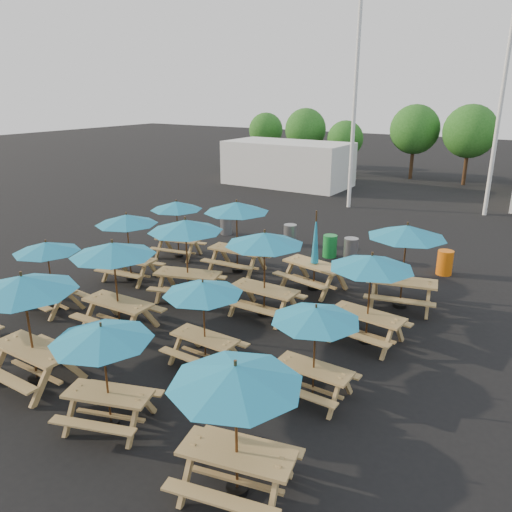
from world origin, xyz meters
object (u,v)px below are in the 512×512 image
Objects in this scene: picnic_unit_10 at (265,244)px; picnic_unit_5 at (113,254)px; picnic_unit_4 at (23,290)px; waste_bin_1 at (290,235)px; picnic_unit_13 at (316,319)px; picnic_unit_9 at (203,293)px; waste_bin_0 at (226,225)px; picnic_unit_3 at (176,209)px; picnic_unit_15 at (407,236)px; waste_bin_3 at (351,249)px; waste_bin_4 at (445,263)px; picnic_unit_7 at (237,211)px; picnic_unit_8 at (102,339)px; picnic_unit_12 at (236,383)px; waste_bin_2 at (330,246)px; picnic_unit_6 at (186,230)px; picnic_unit_1 at (47,251)px; picnic_unit_2 at (127,223)px; picnic_unit_11 at (315,258)px; picnic_unit_14 at (371,267)px.

picnic_unit_5 is at bearing -134.50° from picnic_unit_10.
picnic_unit_4 is 2.94× the size of waste_bin_1.
picnic_unit_5 is 5.66m from picnic_unit_13.
picnic_unit_9 is at bearing -4.50° from picnic_unit_5.
picnic_unit_3 is at bearing -85.28° from waste_bin_0.
waste_bin_1 is at bearing 134.41° from picnic_unit_15.
waste_bin_3 is 3.29m from waste_bin_4.
waste_bin_1 and waste_bin_4 have the same top height.
picnic_unit_10 is at bearing -47.48° from picnic_unit_7.
picnic_unit_12 is (2.96, -0.10, 0.18)m from picnic_unit_8.
picnic_unit_3 is at bearing -159.14° from waste_bin_4.
picnic_unit_12 is 13.38m from waste_bin_1.
picnic_unit_8 is 11.52m from waste_bin_3.
picnic_unit_3 is at bearing 135.83° from picnic_unit_9.
picnic_unit_10 is at bearing -84.23° from waste_bin_2.
picnic_unit_6 is 3.26× the size of waste_bin_2.
picnic_unit_15 reaches higher than waste_bin_4.
picnic_unit_13 is 2.40× the size of waste_bin_4.
picnic_unit_15 is at bearing 77.57° from picnic_unit_12.
picnic_unit_10 is (-0.08, 5.70, 0.30)m from picnic_unit_8.
picnic_unit_2 reaches higher than picnic_unit_1.
picnic_unit_13 is (5.30, 2.71, -0.39)m from picnic_unit_4.
picnic_unit_6 is (-0.16, 5.30, -0.00)m from picnic_unit_4.
picnic_unit_10 is at bearing -86.18° from picnic_unit_11.
picnic_unit_5 is 9.59m from waste_bin_0.
waste_bin_3 is at bearing 62.43° from picnic_unit_1.
picnic_unit_10 is at bearing 136.68° from picnic_unit_13.
picnic_unit_15 is (8.38, 5.51, 0.38)m from picnic_unit_1.
picnic_unit_12 is 2.88× the size of waste_bin_2.
picnic_unit_2 is at bearing 129.39° from picnic_unit_5.
picnic_unit_9 is 1.00× the size of picnic_unit_13.
picnic_unit_13 is at bearing -47.82° from picnic_unit_7.
picnic_unit_5 reaches higher than picnic_unit_3.
picnic_unit_13 reaches higher than waste_bin_1.
picnic_unit_6 is 2.57m from picnic_unit_10.
picnic_unit_4 is at bearing -74.17° from waste_bin_0.
waste_bin_1 is at bearing 137.43° from picnic_unit_14.
picnic_unit_15 is (2.98, 8.28, 0.35)m from picnic_unit_8.
picnic_unit_12 is at bearing -55.50° from picnic_unit_3.
picnic_unit_12 is 2.99m from picnic_unit_13.
picnic_unit_6 is 1.19× the size of picnic_unit_14.
waste_bin_2 is at bearing 21.51° from picnic_unit_3.
picnic_unit_7 is at bearing -169.00° from picnic_unit_11.
picnic_unit_4 is 8.53m from picnic_unit_11.
picnic_unit_3 is at bearing -128.30° from waste_bin_1.
waste_bin_3 is (0.03, 8.69, -1.33)m from picnic_unit_9.
picnic_unit_11 is at bearing -4.32° from picnic_unit_7.
picnic_unit_14 is at bearing -35.26° from waste_bin_0.
picnic_unit_9 is 0.84× the size of picnic_unit_10.
picnic_unit_4 is 1.00× the size of picnic_unit_7.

